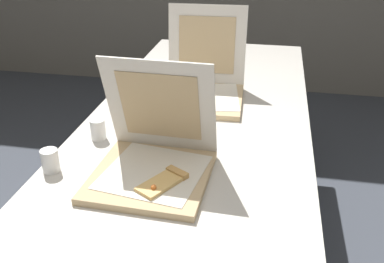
# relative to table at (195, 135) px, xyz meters

# --- Properties ---
(table) EXTENTS (0.85, 2.28, 0.72)m
(table) POSITION_rel_table_xyz_m (0.00, 0.00, 0.00)
(table) COLOR beige
(table) RESTS_ON ground
(pizza_box_front) EXTENTS (0.35, 0.36, 0.35)m
(pizza_box_front) POSITION_rel_table_xyz_m (-0.06, -0.36, 0.10)
(pizza_box_front) COLOR tan
(pizza_box_front) RESTS_ON table
(pizza_box_middle) EXTENTS (0.36, 0.40, 0.36)m
(pizza_box_middle) POSITION_rel_table_xyz_m (-0.02, 0.26, 0.10)
(pizza_box_middle) COLOR tan
(pizza_box_middle) RESTS_ON table
(cup_white_mid) EXTENTS (0.05, 0.05, 0.07)m
(cup_white_mid) POSITION_rel_table_xyz_m (-0.28, 0.05, 0.08)
(cup_white_mid) COLOR white
(cup_white_mid) RESTS_ON table
(cup_white_near_center) EXTENTS (0.05, 0.05, 0.07)m
(cup_white_near_center) POSITION_rel_table_xyz_m (-0.32, -0.17, 0.08)
(cup_white_near_center) COLOR white
(cup_white_near_center) RESTS_ON table
(cup_white_near_left) EXTENTS (0.05, 0.05, 0.07)m
(cup_white_near_left) POSITION_rel_table_xyz_m (-0.38, -0.40, 0.08)
(cup_white_near_left) COLOR white
(cup_white_near_left) RESTS_ON table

